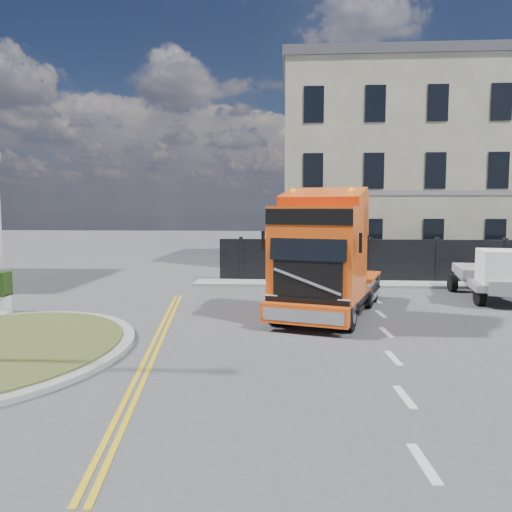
{
  "coord_description": "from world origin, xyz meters",
  "views": [
    {
      "loc": [
        0.25,
        -14.19,
        3.45
      ],
      "look_at": [
        -0.89,
        2.82,
        1.8
      ],
      "focal_mm": 35.0,
      "sensor_mm": 36.0,
      "label": 1
    }
  ],
  "objects": [
    {
      "name": "truck",
      "position": [
        1.32,
        1.35,
        1.77
      ],
      "size": [
        4.29,
        7.01,
        3.94
      ],
      "rotation": [
        0.0,
        0.0,
        -0.3
      ],
      "color": "black",
      "rests_on": "ground"
    },
    {
      "name": "flatbed_pickup",
      "position": [
        7.92,
        4.25,
        1.06
      ],
      "size": [
        2.65,
        5.01,
        1.98
      ],
      "rotation": [
        0.0,
        0.0,
        -0.17
      ],
      "color": "gray",
      "rests_on": "ground"
    },
    {
      "name": "georgian_building",
      "position": [
        6.0,
        16.5,
        5.77
      ],
      "size": [
        12.3,
        10.3,
        12.8
      ],
      "color": "beige",
      "rests_on": "ground"
    },
    {
      "name": "hoarding_fence",
      "position": [
        6.55,
        9.0,
        1.0
      ],
      "size": [
        18.8,
        0.25,
        2.0
      ],
      "color": "black",
      "rests_on": "ground"
    },
    {
      "name": "ground",
      "position": [
        0.0,
        0.0,
        0.0
      ],
      "size": [
        120.0,
        120.0,
        0.0
      ],
      "primitive_type": "plane",
      "color": "#424244",
      "rests_on": "ground"
    },
    {
      "name": "pavement_far",
      "position": [
        6.0,
        8.1,
        0.06
      ],
      "size": [
        20.0,
        1.6,
        0.12
      ],
      "primitive_type": "cube",
      "color": "gray",
      "rests_on": "ground"
    }
  ]
}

